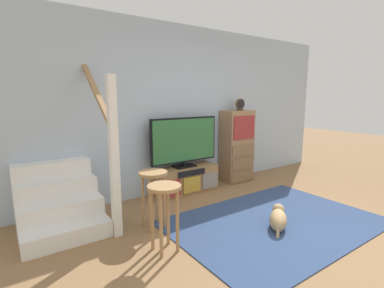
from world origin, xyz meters
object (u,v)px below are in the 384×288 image
Objects in this scene: side_cabinet at (237,146)px; dog at (278,218)px; bar_stool_far at (153,186)px; desk_clock at (240,105)px; media_console at (185,180)px; television at (184,141)px; bar_stool_near at (164,202)px.

side_cabinet is 2.78× the size of dog.
desk_clock is at bearing 20.89° from bar_stool_far.
media_console reaches higher than dog.
bar_stool_far is (-1.01, -0.85, 0.31)m from media_console.
television is at bearing 90.00° from media_console.
bar_stool_near is at bearing -105.48° from bar_stool_far.
bar_stool_near is (-2.35, -1.38, -0.90)m from desk_clock.
side_cabinet is at bearing 61.37° from dog.
bar_stool_near is 1.47m from dog.
television is 5.74× the size of desk_clock.
media_console is 1.59× the size of bar_stool_near.
bar_stool_near is (-1.16, -1.38, 0.31)m from media_console.
dog is at bearing -118.63° from side_cabinet.
side_cabinet reaches higher than media_console.
bar_stool_near is 1.48× the size of dog.
media_console is 1.72m from dog.
side_cabinet is 1.88× the size of bar_stool_near.
desk_clock reaches higher than dog.
dog is (1.37, -0.33, -0.40)m from bar_stool_near.
desk_clock reaches higher than bar_stool_near.
desk_clock is at bearing 60.19° from dog.
bar_stool_far is (-2.16, -0.86, -0.14)m from side_cabinet.
bar_stool_far is at bearing -139.33° from television.
television is 1.32m from desk_clock.
bar_stool_far is at bearing -140.12° from media_console.
television reaches higher than bar_stool_far.
desk_clock is (1.19, -0.03, 0.56)m from television.
dog is at bearing -13.42° from bar_stool_near.
media_console is at bearing 97.15° from dog.
media_console is at bearing -90.00° from television.
dog is at bearing -82.94° from television.
side_cabinet is at bearing 0.51° from media_console.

